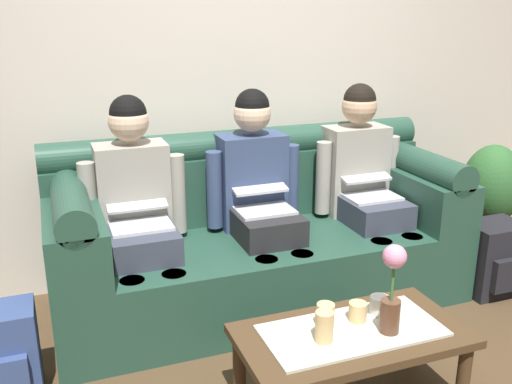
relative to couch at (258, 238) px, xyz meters
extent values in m
cube|color=beige|center=(0.00, 0.53, 1.08)|extent=(6.00, 0.12, 2.90)
cube|color=#234738|center=(0.00, -0.07, -0.16)|extent=(2.30, 0.88, 0.42)
cube|color=#234738|center=(0.00, 0.26, 0.25)|extent=(2.30, 0.22, 0.40)
cylinder|color=#234738|center=(0.00, 0.26, 0.50)|extent=(2.30, 0.18, 0.18)
cube|color=#234738|center=(-1.01, -0.07, 0.19)|extent=(0.28, 0.88, 0.28)
cylinder|color=#234738|center=(-1.01, -0.07, 0.38)|extent=(0.18, 0.88, 0.18)
cube|color=#234738|center=(1.01, -0.07, 0.19)|extent=(0.28, 0.88, 0.28)
cylinder|color=#234738|center=(1.01, -0.07, 0.38)|extent=(0.18, 0.88, 0.18)
cube|color=#383D4C|center=(-0.68, -0.13, 0.13)|extent=(0.34, 0.40, 0.15)
cylinder|color=#383D4C|center=(-0.78, -0.39, -0.16)|extent=(0.12, 0.12, 0.42)
cylinder|color=#383D4C|center=(-0.58, -0.39, -0.16)|extent=(0.12, 0.12, 0.42)
cube|color=gray|center=(-0.68, 0.11, 0.32)|extent=(0.38, 0.22, 0.54)
cylinder|color=gray|center=(-0.92, 0.07, 0.30)|extent=(0.09, 0.09, 0.44)
cylinder|color=gray|center=(-0.45, 0.07, 0.30)|extent=(0.09, 0.09, 0.44)
sphere|color=beige|center=(-0.68, 0.09, 0.72)|extent=(0.21, 0.21, 0.21)
sphere|color=black|center=(-0.68, 0.09, 0.76)|extent=(0.19, 0.19, 0.19)
cube|color=silver|center=(-0.68, -0.11, 0.21)|extent=(0.31, 0.22, 0.02)
cube|color=silver|center=(-0.68, 0.04, 0.31)|extent=(0.31, 0.20, 0.09)
cube|color=black|center=(-0.68, 0.03, 0.31)|extent=(0.27, 0.17, 0.07)
cube|color=#232326|center=(0.00, -0.13, 0.13)|extent=(0.34, 0.40, 0.15)
cylinder|color=#232326|center=(-0.10, -0.39, -0.16)|extent=(0.12, 0.12, 0.42)
cylinder|color=#232326|center=(0.10, -0.39, -0.16)|extent=(0.12, 0.12, 0.42)
cube|color=navy|center=(0.00, 0.11, 0.32)|extent=(0.38, 0.22, 0.54)
cylinder|color=navy|center=(-0.23, 0.07, 0.30)|extent=(0.09, 0.09, 0.44)
cylinder|color=navy|center=(0.23, 0.07, 0.30)|extent=(0.09, 0.09, 0.44)
sphere|color=beige|center=(0.00, 0.09, 0.72)|extent=(0.21, 0.21, 0.21)
sphere|color=black|center=(0.00, 0.09, 0.76)|extent=(0.19, 0.19, 0.19)
cube|color=silver|center=(0.00, -0.11, 0.21)|extent=(0.31, 0.22, 0.02)
cube|color=silver|center=(0.00, 0.02, 0.32)|extent=(0.31, 0.21, 0.05)
cube|color=black|center=(0.00, 0.01, 0.32)|extent=(0.27, 0.18, 0.04)
cube|color=#383D4C|center=(0.68, -0.13, 0.13)|extent=(0.34, 0.40, 0.15)
cylinder|color=#383D4C|center=(0.58, -0.39, -0.16)|extent=(0.12, 0.12, 0.42)
cylinder|color=#383D4C|center=(0.78, -0.39, -0.16)|extent=(0.12, 0.12, 0.42)
cube|color=gray|center=(0.68, 0.11, 0.32)|extent=(0.38, 0.22, 0.54)
cylinder|color=gray|center=(0.45, 0.07, 0.30)|extent=(0.09, 0.09, 0.44)
cylinder|color=gray|center=(0.92, 0.07, 0.30)|extent=(0.09, 0.09, 0.44)
sphere|color=tan|center=(0.68, 0.09, 0.72)|extent=(0.21, 0.21, 0.21)
sphere|color=black|center=(0.68, 0.09, 0.76)|extent=(0.19, 0.19, 0.19)
cube|color=silver|center=(0.68, -0.11, 0.21)|extent=(0.31, 0.22, 0.02)
cube|color=silver|center=(0.68, 0.03, 0.32)|extent=(0.31, 0.21, 0.07)
cube|color=black|center=(0.68, 0.02, 0.32)|extent=(0.27, 0.18, 0.05)
cube|color=#47331E|center=(0.00, -1.09, -0.01)|extent=(0.94, 0.49, 0.04)
cube|color=beige|center=(0.00, -1.09, 0.01)|extent=(0.74, 0.35, 0.01)
cylinder|color=#47331E|center=(0.42, -1.29, -0.20)|extent=(0.06, 0.06, 0.34)
cylinder|color=#47331E|center=(-0.42, -0.89, -0.20)|extent=(0.06, 0.06, 0.34)
cylinder|color=#47331E|center=(0.42, -0.89, -0.20)|extent=(0.06, 0.06, 0.34)
cylinder|color=brown|center=(0.13, -1.15, 0.09)|extent=(0.08, 0.08, 0.14)
cylinder|color=#3D7538|center=(0.13, -1.15, 0.24)|extent=(0.01, 0.01, 0.16)
sphere|color=pink|center=(0.13, -1.15, 0.35)|extent=(0.09, 0.09, 0.09)
cylinder|color=#DBB77A|center=(-0.15, -1.12, 0.08)|extent=(0.07, 0.07, 0.13)
cylinder|color=#DBB77A|center=(0.06, -1.03, 0.06)|extent=(0.08, 0.08, 0.08)
cylinder|color=white|center=(0.17, -1.01, 0.06)|extent=(0.08, 0.08, 0.08)
cylinder|color=#DBB77A|center=(-0.09, -1.03, 0.07)|extent=(0.07, 0.07, 0.10)
cube|color=#33477A|center=(-1.36, -0.49, -0.16)|extent=(0.29, 0.23, 0.43)
cube|color=#33477A|center=(-1.36, -0.62, -0.20)|extent=(0.21, 0.05, 0.19)
cube|color=black|center=(1.34, -0.43, -0.15)|extent=(0.34, 0.26, 0.44)
cube|color=black|center=(1.34, -0.58, -0.20)|extent=(0.24, 0.05, 0.20)
cylinder|color=brown|center=(1.71, 0.03, -0.24)|extent=(0.28, 0.28, 0.26)
ellipsoid|color=#2D602D|center=(1.71, 0.03, 0.13)|extent=(0.40, 0.40, 0.56)
camera|label=1|loc=(-1.09, -2.86, 1.26)|focal=39.98mm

